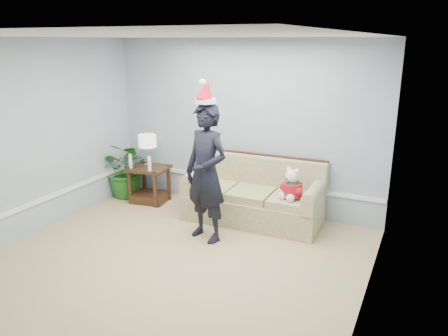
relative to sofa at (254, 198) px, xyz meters
name	(u,v)px	position (x,y,z in m)	size (l,w,h in m)	color
room_shell	(152,165)	(-0.38, -2.07, 1.01)	(4.54, 5.04, 2.74)	tan
wainscot_trim	(135,194)	(-1.56, -0.89, 0.11)	(4.49, 4.99, 0.06)	white
sofa	(254,198)	(0.00, 0.00, 0.00)	(2.07, 0.93, 0.96)	#505B2B
side_table	(150,188)	(-1.89, -0.04, -0.10)	(0.70, 0.62, 0.61)	#3B2615
table_lamp	(147,142)	(-1.94, 0.02, 0.68)	(0.30, 0.30, 0.54)	silver
candle_pair	(140,163)	(-1.94, -0.22, 0.38)	(0.44, 0.06, 0.24)	silver
houseplant	(127,169)	(-2.38, 0.00, 0.16)	(0.90, 0.78, 1.00)	#1B5C1C
man	(206,173)	(-0.34, -0.90, 0.60)	(0.69, 0.45, 1.89)	black
santa_hat	(206,92)	(-0.34, -0.89, 1.68)	(0.35, 0.37, 0.32)	silver
teddy_bear	(292,188)	(0.64, -0.19, 0.33)	(0.37, 0.37, 0.46)	silver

